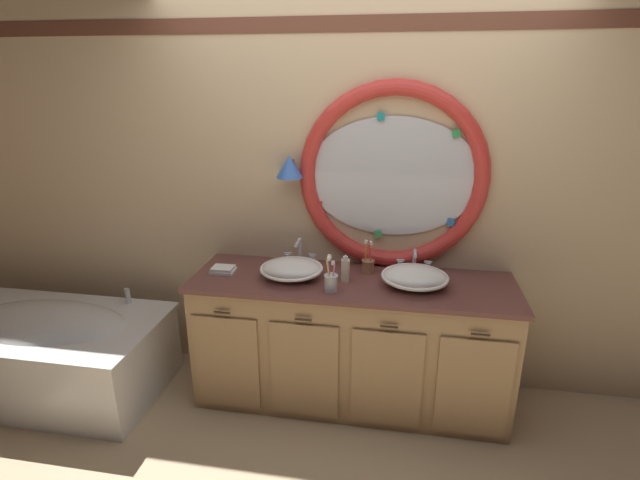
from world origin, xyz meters
The scene contains 12 objects.
ground_plane centered at (0.00, 0.00, 0.00)m, with size 14.00×14.00×0.00m, color tan.
back_wall_assembly centered at (0.02, 0.58, 1.32)m, with size 6.40×0.26×2.60m.
vanity_counter centered at (0.03, 0.25, 0.43)m, with size 1.99×0.64×0.85m.
bathtub centered at (-1.96, -0.01, 0.32)m, with size 1.50×0.84×0.62m.
sink_basin_left centered at (-0.34, 0.23, 0.91)m, with size 0.39×0.39×0.12m.
sink_basin_right centered at (0.41, 0.23, 0.91)m, with size 0.40×0.40×0.12m.
faucet_set_left centered at (-0.34, 0.47, 0.92)m, with size 0.22×0.15×0.18m.
faucet_set_right centered at (0.41, 0.47, 0.90)m, with size 0.23×0.13×0.15m.
toothbrush_holder_left centered at (-0.07, 0.08, 0.91)m, with size 0.08×0.08×0.22m.
toothbrush_holder_right centered at (0.12, 0.39, 0.90)m, with size 0.08×0.08×0.22m.
soap_dispenser centered at (-0.01, 0.23, 0.92)m, with size 0.05×0.06×0.17m.
folded_hand_towel centered at (-0.80, 0.24, 0.86)m, with size 0.15×0.12×0.03m.
Camera 1 is at (0.30, -2.44, 2.04)m, focal length 26.83 mm.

